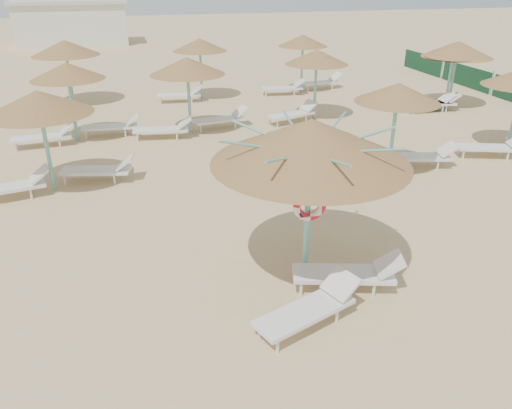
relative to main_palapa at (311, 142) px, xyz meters
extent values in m
plane|color=tan|center=(-0.31, 0.17, -2.74)|extent=(120.00, 120.00, 0.00)
cylinder|color=#67B2AB|center=(0.00, 0.00, -1.42)|extent=(0.11, 0.11, 2.63)
cone|color=#9B6C3E|center=(0.00, 0.00, 0.01)|extent=(3.51, 3.51, 0.79)
cylinder|color=#67B2AB|center=(0.00, 0.00, -0.26)|extent=(0.20, 0.20, 0.12)
cylinder|color=#67B2AB|center=(0.81, 0.00, -0.03)|extent=(1.59, 0.04, 0.40)
cylinder|color=#67B2AB|center=(0.57, 0.57, -0.03)|extent=(1.15, 1.15, 0.40)
cylinder|color=#67B2AB|center=(0.00, 0.81, -0.03)|extent=(0.04, 1.59, 0.40)
cylinder|color=#67B2AB|center=(-0.57, 0.57, -0.03)|extent=(1.15, 1.15, 0.40)
cylinder|color=#67B2AB|center=(-0.81, 0.00, -0.03)|extent=(1.59, 0.04, 0.40)
cylinder|color=#67B2AB|center=(-0.57, -0.57, -0.03)|extent=(1.15, 1.15, 0.40)
cylinder|color=#67B2AB|center=(0.00, -0.81, -0.03)|extent=(0.04, 1.59, 0.40)
cylinder|color=#67B2AB|center=(0.57, -0.57, -0.03)|extent=(1.15, 1.15, 0.40)
torus|color=red|center=(0.00, -0.10, -1.15)|extent=(0.64, 0.15, 0.64)
cylinder|color=silver|center=(-1.14, -1.92, -2.61)|extent=(0.06, 0.06, 0.26)
cylinder|color=silver|center=(-1.31, -1.48, -2.61)|extent=(0.06, 0.06, 0.26)
cylinder|color=silver|center=(0.05, -1.46, -2.61)|extent=(0.06, 0.06, 0.26)
cylinder|color=silver|center=(-0.12, -1.02, -2.61)|extent=(0.06, 0.06, 0.26)
cube|color=silver|center=(-0.52, -1.43, -2.44)|extent=(1.89, 1.20, 0.08)
cube|color=silver|center=(0.23, -1.14, -2.21)|extent=(0.63, 0.69, 0.34)
cylinder|color=silver|center=(-0.28, -0.58, -2.60)|extent=(0.06, 0.06, 0.27)
cylinder|color=silver|center=(-0.14, -0.11, -2.60)|extent=(0.06, 0.06, 0.27)
cylinder|color=silver|center=(0.99, -0.94, -2.60)|extent=(0.06, 0.06, 0.27)
cylinder|color=silver|center=(1.13, -0.47, -2.60)|extent=(0.06, 0.06, 0.27)
cube|color=silver|center=(0.55, -0.56, -2.43)|extent=(1.96, 1.10, 0.08)
cube|color=silver|center=(1.35, -0.79, -2.19)|extent=(0.62, 0.70, 0.36)
cylinder|color=#67B2AB|center=(-5.13, 5.72, -1.59)|extent=(0.11, 0.11, 2.30)
cone|color=#9B6C3E|center=(-5.13, 5.72, -0.35)|extent=(2.65, 2.65, 0.60)
cylinder|color=#67B2AB|center=(-5.13, 5.72, -0.59)|extent=(0.20, 0.20, 0.12)
cylinder|color=silver|center=(-5.64, 5.19, -2.60)|extent=(0.06, 0.06, 0.28)
cylinder|color=silver|center=(-5.75, 5.68, -2.60)|extent=(0.06, 0.06, 0.28)
cube|color=silver|center=(-6.23, 5.32, -2.42)|extent=(1.99, 1.01, 0.08)
cube|color=silver|center=(-5.40, 5.50, -2.18)|extent=(0.60, 0.69, 0.36)
cylinder|color=silver|center=(-4.86, 5.94, -2.60)|extent=(0.06, 0.06, 0.28)
cylinder|color=silver|center=(-4.76, 6.43, -2.60)|extent=(0.06, 0.06, 0.28)
cylinder|color=silver|center=(-3.55, 5.65, -2.60)|extent=(0.06, 0.06, 0.28)
cylinder|color=silver|center=(-3.44, 6.14, -2.60)|extent=(0.06, 0.06, 0.28)
cube|color=silver|center=(-4.03, 6.02, -2.42)|extent=(1.99, 1.01, 0.08)
cube|color=silver|center=(-3.20, 5.83, -2.18)|extent=(0.60, 0.69, 0.36)
cylinder|color=#67B2AB|center=(-4.76, 9.99, -1.59)|extent=(0.11, 0.11, 2.30)
cone|color=#9B6C3E|center=(-4.76, 9.99, -0.36)|extent=(2.42, 2.42, 0.54)
cylinder|color=#67B2AB|center=(-4.76, 9.99, -0.59)|extent=(0.20, 0.20, 0.12)
cylinder|color=silver|center=(-6.64, 9.26, -2.60)|extent=(0.06, 0.06, 0.28)
cylinder|color=silver|center=(-6.68, 9.76, -2.60)|extent=(0.06, 0.06, 0.28)
cylinder|color=silver|center=(-5.29, 9.39, -2.60)|extent=(0.06, 0.06, 0.28)
cylinder|color=silver|center=(-5.34, 9.89, -2.60)|extent=(0.06, 0.06, 0.28)
cube|color=silver|center=(-5.86, 9.59, -2.42)|extent=(1.95, 0.80, 0.08)
cube|color=silver|center=(-5.02, 9.67, -2.18)|extent=(0.54, 0.64, 0.36)
cylinder|color=silver|center=(-4.48, 10.12, -2.60)|extent=(0.06, 0.06, 0.28)
cylinder|color=silver|center=(-4.44, 10.61, -2.60)|extent=(0.06, 0.06, 0.28)
cylinder|color=silver|center=(-3.14, 9.98, -2.60)|extent=(0.06, 0.06, 0.28)
cylinder|color=silver|center=(-3.09, 10.48, -2.60)|extent=(0.06, 0.06, 0.28)
cube|color=silver|center=(-3.66, 10.29, -2.42)|extent=(1.95, 0.80, 0.08)
cube|color=silver|center=(-2.82, 10.20, -2.18)|extent=(0.54, 0.64, 0.36)
cylinder|color=#67B2AB|center=(-5.23, 15.42, -1.59)|extent=(0.11, 0.11, 2.30)
cone|color=#9B6C3E|center=(-5.23, 15.42, -0.34)|extent=(2.81, 2.81, 0.63)
cylinder|color=#67B2AB|center=(-5.23, 15.42, -0.59)|extent=(0.20, 0.20, 0.12)
cylinder|color=silver|center=(-7.17, 14.97, -2.60)|extent=(0.06, 0.06, 0.28)
cylinder|color=silver|center=(-7.05, 15.45, -2.60)|extent=(0.06, 0.06, 0.28)
cylinder|color=silver|center=(-5.86, 14.65, -2.60)|extent=(0.06, 0.06, 0.28)
cylinder|color=silver|center=(-5.74, 15.13, -2.60)|extent=(0.06, 0.06, 0.28)
cube|color=silver|center=(-6.33, 15.02, -2.42)|extent=(1.99, 1.05, 0.08)
cube|color=silver|center=(-5.50, 14.82, -2.18)|extent=(0.61, 0.70, 0.36)
cylinder|color=#67B2AB|center=(-0.83, 9.87, -1.59)|extent=(0.11, 0.11, 2.30)
cone|color=#9B6C3E|center=(-0.83, 9.87, -0.35)|extent=(2.61, 2.61, 0.59)
cylinder|color=#67B2AB|center=(-0.83, 9.87, -0.59)|extent=(0.20, 0.20, 0.12)
cylinder|color=silver|center=(-2.75, 9.34, -2.60)|extent=(0.06, 0.06, 0.28)
cylinder|color=silver|center=(-2.68, 9.83, -2.60)|extent=(0.06, 0.06, 0.28)
cylinder|color=silver|center=(-1.42, 9.15, -2.60)|extent=(0.06, 0.06, 0.28)
cylinder|color=silver|center=(-1.35, 9.65, -2.60)|extent=(0.06, 0.06, 0.28)
cube|color=silver|center=(-1.93, 9.47, -2.42)|extent=(1.97, 0.87, 0.08)
cube|color=silver|center=(-1.08, 9.36, -2.18)|extent=(0.56, 0.66, 0.36)
cylinder|color=silver|center=(-0.48, 9.82, -2.60)|extent=(0.06, 0.06, 0.28)
cylinder|color=silver|center=(-0.55, 10.31, -2.60)|extent=(0.06, 0.06, 0.28)
cylinder|color=silver|center=(0.85, 10.00, -2.60)|extent=(0.06, 0.06, 0.28)
cylinder|color=silver|center=(0.78, 10.50, -2.60)|extent=(0.06, 0.06, 0.28)
cube|color=silver|center=(0.27, 10.17, -2.42)|extent=(1.97, 0.87, 0.08)
cube|color=silver|center=(1.12, 10.29, -2.18)|extent=(0.56, 0.66, 0.36)
cylinder|color=#67B2AB|center=(0.40, 14.96, -1.59)|extent=(0.11, 0.11, 2.30)
cone|color=#9B6C3E|center=(0.40, 14.96, -0.36)|extent=(2.39, 2.39, 0.54)
cylinder|color=#67B2AB|center=(0.40, 14.96, -0.59)|extent=(0.20, 0.20, 0.12)
cylinder|color=silver|center=(-1.51, 14.38, -2.60)|extent=(0.06, 0.06, 0.28)
cylinder|color=silver|center=(-1.47, 14.88, -2.60)|extent=(0.06, 0.06, 0.28)
cylinder|color=silver|center=(-0.17, 14.26, -2.60)|extent=(0.06, 0.06, 0.28)
cylinder|color=silver|center=(-0.13, 14.76, -2.60)|extent=(0.06, 0.06, 0.28)
cube|color=silver|center=(-0.70, 14.56, -2.42)|extent=(1.95, 0.79, 0.08)
cube|color=silver|center=(0.15, 14.48, -2.18)|extent=(0.54, 0.64, 0.36)
cylinder|color=#67B2AB|center=(4.17, 4.41, -1.59)|extent=(0.11, 0.11, 2.30)
cone|color=#9B6C3E|center=(4.17, 4.41, -0.36)|extent=(2.33, 2.33, 0.52)
cylinder|color=#67B2AB|center=(4.17, 4.41, -0.59)|extent=(0.20, 0.20, 0.12)
cylinder|color=silver|center=(2.36, 3.57, -2.60)|extent=(0.06, 0.06, 0.28)
cylinder|color=silver|center=(2.24, 4.05, -2.60)|extent=(0.06, 0.06, 0.28)
cylinder|color=silver|center=(3.67, 3.91, -2.60)|extent=(0.06, 0.06, 0.28)
cylinder|color=silver|center=(3.54, 4.39, -2.60)|extent=(0.06, 0.06, 0.28)
cube|color=silver|center=(3.07, 4.01, -2.42)|extent=(1.99, 1.07, 0.08)
cube|color=silver|center=(3.90, 4.22, -2.18)|extent=(0.62, 0.70, 0.36)
cylinder|color=silver|center=(4.44, 4.67, -2.60)|extent=(0.06, 0.06, 0.28)
cylinder|color=silver|center=(4.56, 5.15, -2.60)|extent=(0.06, 0.06, 0.28)
cylinder|color=silver|center=(5.74, 4.33, -2.60)|extent=(0.06, 0.06, 0.28)
cylinder|color=silver|center=(5.87, 4.82, -2.60)|extent=(0.06, 0.06, 0.28)
cube|color=silver|center=(5.27, 4.71, -2.42)|extent=(1.99, 1.07, 0.08)
cube|color=silver|center=(6.10, 4.50, -2.18)|extent=(0.62, 0.70, 0.36)
cylinder|color=#67B2AB|center=(4.19, 10.57, -1.59)|extent=(0.11, 0.11, 2.30)
cone|color=#9B6C3E|center=(4.19, 10.57, -0.36)|extent=(2.41, 2.41, 0.54)
cylinder|color=#67B2AB|center=(4.19, 10.57, -0.59)|extent=(0.20, 0.20, 0.12)
cylinder|color=silver|center=(2.41, 9.68, -2.60)|extent=(0.06, 0.06, 0.28)
cylinder|color=silver|center=(2.25, 10.16, -2.60)|extent=(0.06, 0.06, 0.28)
cylinder|color=silver|center=(3.69, 10.10, -2.60)|extent=(0.06, 0.06, 0.28)
cylinder|color=silver|center=(3.54, 10.57, -2.60)|extent=(0.06, 0.06, 0.28)
cube|color=silver|center=(3.09, 10.17, -2.42)|extent=(2.00, 1.18, 0.08)
cube|color=silver|center=(3.90, 10.43, -2.18)|extent=(0.65, 0.72, 0.36)
cylinder|color=#67B2AB|center=(5.26, 15.14, -1.59)|extent=(0.11, 0.11, 2.30)
cone|color=#9B6C3E|center=(5.26, 15.14, -0.36)|extent=(2.30, 2.30, 0.52)
cylinder|color=#67B2AB|center=(5.26, 15.14, -0.59)|extent=(0.20, 0.20, 0.12)
cylinder|color=silver|center=(3.34, 14.58, -2.60)|extent=(0.06, 0.06, 0.28)
cylinder|color=silver|center=(3.40, 15.08, -2.60)|extent=(0.06, 0.06, 0.28)
cylinder|color=silver|center=(4.68, 14.43, -2.60)|extent=(0.06, 0.06, 0.28)
cylinder|color=silver|center=(4.74, 14.92, -2.60)|extent=(0.06, 0.06, 0.28)
cube|color=silver|center=(4.16, 14.74, -2.42)|extent=(1.96, 0.83, 0.08)
cube|color=silver|center=(5.01, 14.64, -2.18)|extent=(0.55, 0.65, 0.36)
cylinder|color=silver|center=(5.60, 15.10, -2.60)|extent=(0.06, 0.06, 0.28)
cylinder|color=silver|center=(5.54, 15.59, -2.60)|extent=(0.06, 0.06, 0.28)
cylinder|color=silver|center=(6.94, 15.25, -2.60)|extent=(0.06, 0.06, 0.28)
cylinder|color=silver|center=(6.88, 15.75, -2.60)|extent=(0.06, 0.06, 0.28)
cube|color=silver|center=(6.36, 15.44, -2.42)|extent=(1.96, 0.83, 0.08)
cube|color=silver|center=(7.21, 15.53, -2.18)|extent=(0.55, 0.65, 0.36)
cylinder|color=silver|center=(7.04, 4.94, -2.60)|extent=(0.06, 0.06, 0.28)
cylinder|color=silver|center=(7.20, 5.41, -2.60)|extent=(0.06, 0.06, 0.28)
cylinder|color=silver|center=(8.31, 4.49, -2.60)|extent=(0.06, 0.06, 0.28)
cylinder|color=silver|center=(8.48, 4.96, -2.60)|extent=(0.06, 0.06, 0.28)
cube|color=silver|center=(7.88, 4.91, -2.42)|extent=(2.00, 1.21, 0.08)
cylinder|color=silver|center=(9.24, 5.58, -2.60)|extent=(0.06, 0.06, 0.28)
cylinder|color=#67B2AB|center=(10.21, 10.66, -1.59)|extent=(0.11, 0.11, 2.30)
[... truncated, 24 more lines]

